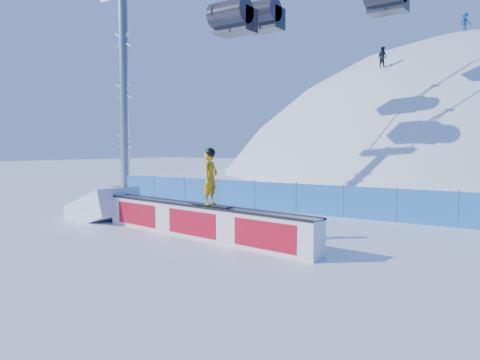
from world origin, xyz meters
The scene contains 6 objects.
ground centered at (0.00, 0.00, 0.00)m, with size 160.00×160.00×0.00m, color white.
snow_hill centered at (0.00, 42.00, -18.00)m, with size 64.00×64.00×64.00m.
safety_fence centered at (0.00, 4.50, 0.60)m, with size 22.05×0.05×1.30m.
rail_box centered at (-0.87, -1.73, 0.49)m, with size 8.34×1.67×1.00m.
snow_ramp centered at (-6.04, -1.04, 0.00)m, with size 2.56×1.71×0.96m, color white, non-canonical shape.
snowboarder centered at (-0.35, -1.79, 1.81)m, with size 1.59×0.60×1.64m.
Camera 1 is at (7.91, -12.08, 2.65)m, focal length 35.00 mm.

